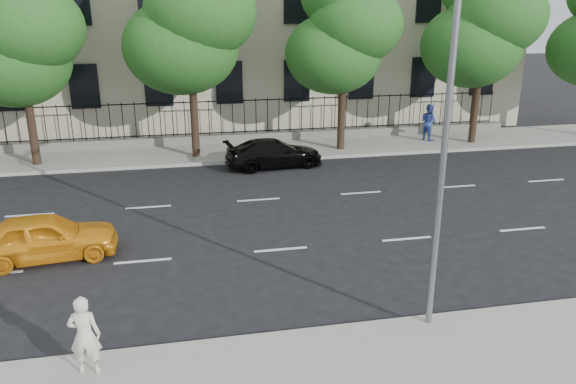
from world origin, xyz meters
name	(u,v)px	position (x,y,z in m)	size (l,w,h in m)	color
ground	(299,290)	(0.00, 0.00, 0.00)	(120.00, 120.00, 0.00)	black
far_sidewalk	(237,151)	(0.00, 14.00, 0.07)	(60.00, 4.00, 0.15)	gray
lane_markings	(268,222)	(0.00, 4.75, 0.01)	(49.60, 4.62, 0.01)	silver
iron_fence	(233,132)	(0.00, 15.70, 0.65)	(30.00, 0.50, 2.20)	slate
street_light	(437,97)	(2.50, -1.77, 5.15)	(0.25, 3.32, 8.05)	slate
tree_b	(20,31)	(-8.96, 13.36, 5.84)	(5.53, 5.12, 8.97)	#382619
tree_c	(190,16)	(-1.96, 13.36, 6.41)	(5.89, 5.50, 9.80)	#382619
tree_d	(344,28)	(5.04, 13.36, 5.84)	(5.34, 4.94, 8.84)	#382619
tree_e	(484,19)	(12.04, 13.36, 6.20)	(5.71, 5.31, 9.46)	#382619
yellow_taxi	(45,237)	(-6.68, 3.21, 0.67)	(1.59, 3.96, 1.35)	orange
black_sedan	(274,153)	(1.34, 11.21, 0.63)	(1.76, 4.33, 1.26)	black
woman_near	(85,335)	(-4.79, -2.67, 0.98)	(0.60, 0.40, 1.65)	silver
pedestrian_far	(429,122)	(9.97, 14.08, 1.09)	(0.91, 0.71, 1.87)	#2F4291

